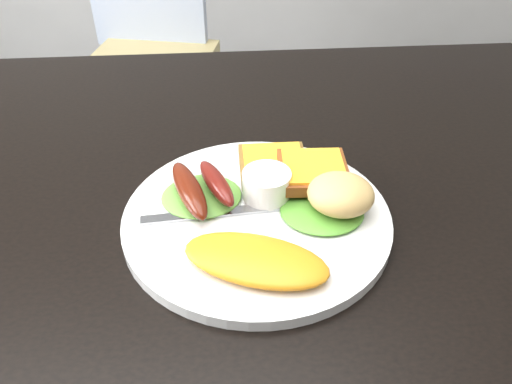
% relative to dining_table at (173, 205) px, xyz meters
% --- Properties ---
extents(dining_table, '(1.20, 0.80, 0.04)m').
position_rel_dining_table_xyz_m(dining_table, '(0.00, 0.00, 0.00)').
color(dining_table, black).
rests_on(dining_table, ground).
extents(dining_chair, '(0.45, 0.45, 0.04)m').
position_rel_dining_table_xyz_m(dining_chair, '(-0.16, 1.05, -0.28)').
color(dining_chair, tan).
rests_on(dining_chair, ground).
extents(plate, '(0.28, 0.28, 0.01)m').
position_rel_dining_table_xyz_m(plate, '(0.09, -0.06, 0.03)').
color(plate, white).
rests_on(plate, dining_table).
extents(lettuce_left, '(0.09, 0.08, 0.01)m').
position_rel_dining_table_xyz_m(lettuce_left, '(0.04, -0.03, 0.04)').
color(lettuce_left, '#53882A').
rests_on(lettuce_left, plate).
extents(lettuce_right, '(0.09, 0.09, 0.01)m').
position_rel_dining_table_xyz_m(lettuce_right, '(0.16, -0.07, 0.04)').
color(lettuce_right, '#27821A').
rests_on(lettuce_right, plate).
extents(omelette, '(0.15, 0.11, 0.02)m').
position_rel_dining_table_xyz_m(omelette, '(0.09, -0.14, 0.04)').
color(omelette, orange).
rests_on(omelette, plate).
extents(sausage_a, '(0.05, 0.10, 0.02)m').
position_rel_dining_table_xyz_m(sausage_a, '(0.02, -0.04, 0.05)').
color(sausage_a, '#5B1C08').
rests_on(sausage_a, lettuce_left).
extents(sausage_b, '(0.05, 0.09, 0.02)m').
position_rel_dining_table_xyz_m(sausage_b, '(0.05, -0.03, 0.05)').
color(sausage_b, maroon).
rests_on(sausage_b, lettuce_left).
extents(ramekin, '(0.06, 0.06, 0.03)m').
position_rel_dining_table_xyz_m(ramekin, '(0.10, -0.04, 0.05)').
color(ramekin, white).
rests_on(ramekin, plate).
extents(toast_a, '(0.08, 0.08, 0.01)m').
position_rel_dining_table_xyz_m(toast_a, '(0.12, 0.01, 0.04)').
color(toast_a, brown).
rests_on(toast_a, plate).
extents(toast_b, '(0.08, 0.08, 0.01)m').
position_rel_dining_table_xyz_m(toast_b, '(0.16, -0.02, 0.05)').
color(toast_b, brown).
rests_on(toast_b, toast_a).
extents(potato_salad, '(0.08, 0.08, 0.04)m').
position_rel_dining_table_xyz_m(potato_salad, '(0.18, -0.07, 0.06)').
color(potato_salad, beige).
rests_on(potato_salad, lettuce_right).
extents(fork, '(0.15, 0.02, 0.00)m').
position_rel_dining_table_xyz_m(fork, '(0.05, -0.06, 0.03)').
color(fork, '#ADAFB7').
rests_on(fork, plate).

